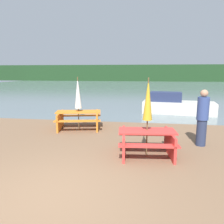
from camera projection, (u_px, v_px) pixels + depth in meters
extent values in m
plane|color=brown|center=(50.00, 196.00, 4.20)|extent=(60.00, 60.00, 0.00)
cube|color=slate|center=(133.00, 87.00, 34.78)|extent=(60.00, 50.00, 0.00)
cube|color=#1E3D1E|center=(138.00, 73.00, 53.87)|extent=(80.00, 1.60, 4.00)
cube|color=red|center=(147.00, 131.00, 6.18)|extent=(1.66, 0.85, 0.04)
cube|color=red|center=(149.00, 146.00, 5.69)|extent=(1.62, 0.43, 0.04)
cube|color=red|center=(145.00, 134.00, 6.77)|extent=(1.62, 0.43, 0.04)
cube|color=red|center=(124.00, 143.00, 6.29)|extent=(0.20, 1.38, 0.69)
cube|color=red|center=(170.00, 144.00, 6.22)|extent=(0.20, 1.38, 0.69)
cube|color=orange|center=(78.00, 112.00, 9.07)|extent=(1.93, 1.05, 0.04)
cube|color=orange|center=(77.00, 121.00, 8.58)|extent=(1.85, 0.64, 0.04)
cube|color=orange|center=(80.00, 115.00, 9.66)|extent=(1.85, 0.64, 0.04)
cube|color=orange|center=(60.00, 121.00, 9.10)|extent=(0.35, 1.37, 0.70)
cube|color=orange|center=(97.00, 120.00, 9.18)|extent=(0.35, 1.37, 0.70)
cylinder|color=brown|center=(147.00, 117.00, 6.11)|extent=(0.04, 0.04, 2.21)
cone|color=gold|center=(148.00, 99.00, 6.02)|extent=(0.26, 0.26, 1.18)
cylinder|color=brown|center=(78.00, 103.00, 9.01)|extent=(0.04, 0.04, 2.15)
cone|color=white|center=(78.00, 93.00, 8.93)|extent=(0.28, 0.28, 1.28)
cube|color=beige|center=(178.00, 107.00, 12.49)|extent=(4.10, 1.83, 0.68)
cube|color=navy|center=(166.00, 97.00, 12.57)|extent=(1.85, 1.15, 0.53)
cylinder|color=#283351|center=(201.00, 133.00, 7.03)|extent=(0.31, 0.31, 0.85)
cylinder|color=#334784|center=(203.00, 109.00, 6.88)|extent=(0.36, 0.36, 0.73)
sphere|color=tan|center=(204.00, 93.00, 6.80)|extent=(0.24, 0.24, 0.24)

